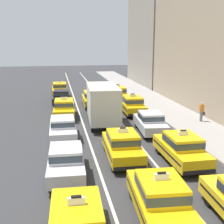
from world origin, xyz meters
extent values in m
cube|color=silver|center=(-1.60, 20.00, 0.00)|extent=(0.14, 80.00, 0.01)
cube|color=silver|center=(1.60, 20.00, 0.00)|extent=(0.14, 80.00, 0.01)
cube|color=#9E9993|center=(7.20, 15.00, 0.07)|extent=(4.00, 90.00, 0.15)
cube|color=tan|center=(12.20, 21.96, 10.42)|extent=(6.00, 19.59, 20.85)
cube|color=gray|center=(12.20, 39.43, 9.89)|extent=(6.00, 14.19, 19.78)
cylinder|color=black|center=(-3.84, 3.79, 0.32)|extent=(0.27, 0.65, 0.64)
cylinder|color=black|center=(-2.36, 3.73, 0.32)|extent=(0.27, 0.65, 0.64)
cube|color=yellow|center=(-3.17, 2.08, 1.34)|extent=(1.69, 2.17, 0.64)
cube|color=#2D3842|center=(-3.17, 2.08, 1.34)|extent=(1.71, 2.19, 0.35)
cube|color=white|center=(-3.17, 2.08, 1.78)|extent=(0.56, 0.14, 0.24)
cube|color=black|center=(-3.17, 2.08, 1.93)|extent=(0.32, 0.12, 0.06)
cube|color=black|center=(-3.07, 4.44, 0.42)|extent=(1.71, 0.21, 0.20)
cylinder|color=black|center=(-3.98, 9.21, 0.32)|extent=(0.27, 0.65, 0.64)
cylinder|color=black|center=(-2.54, 9.15, 0.32)|extent=(0.27, 0.65, 0.64)
cylinder|color=black|center=(-4.09, 6.37, 0.32)|extent=(0.27, 0.65, 0.64)
cylinder|color=black|center=(-2.65, 6.31, 0.32)|extent=(0.27, 0.65, 0.64)
cube|color=silver|center=(-3.32, 7.76, 0.65)|extent=(1.93, 4.37, 0.66)
cube|color=silver|center=(-3.32, 7.66, 1.28)|extent=(1.64, 1.96, 0.60)
cube|color=#2D3842|center=(-3.32, 7.66, 1.28)|extent=(1.66, 1.98, 0.33)
cylinder|color=black|center=(-4.04, 15.14, 0.32)|extent=(0.24, 0.64, 0.64)
cylinder|color=black|center=(-2.59, 15.13, 0.32)|extent=(0.24, 0.64, 0.64)
cylinder|color=black|center=(-4.05, 12.31, 0.32)|extent=(0.24, 0.64, 0.64)
cylinder|color=black|center=(-2.61, 12.30, 0.32)|extent=(0.24, 0.64, 0.64)
cube|color=silver|center=(-3.32, 13.72, 0.65)|extent=(1.79, 4.31, 0.66)
cube|color=silver|center=(-3.32, 13.62, 1.28)|extent=(1.57, 1.91, 0.60)
cube|color=#2D3842|center=(-3.32, 13.62, 1.28)|extent=(1.59, 1.93, 0.33)
cylinder|color=black|center=(-3.70, 21.48, 0.32)|extent=(0.27, 0.65, 0.64)
cylinder|color=black|center=(-2.23, 21.40, 0.32)|extent=(0.27, 0.65, 0.64)
cylinder|color=black|center=(-3.85, 18.42, 0.32)|extent=(0.27, 0.65, 0.64)
cylinder|color=black|center=(-2.38, 18.35, 0.32)|extent=(0.27, 0.65, 0.64)
cube|color=yellow|center=(-3.04, 19.91, 0.67)|extent=(2.02, 4.58, 0.70)
cube|color=black|center=(-3.04, 19.91, 0.72)|extent=(2.03, 4.23, 0.10)
cube|color=yellow|center=(-3.05, 19.76, 1.34)|extent=(1.70, 2.18, 0.64)
cube|color=#2D3842|center=(-3.05, 19.76, 1.34)|extent=(1.72, 2.20, 0.35)
cube|color=white|center=(-3.05, 19.76, 1.78)|extent=(0.57, 0.15, 0.24)
cube|color=black|center=(-3.05, 19.76, 1.93)|extent=(0.33, 0.13, 0.06)
cube|color=black|center=(-2.93, 22.12, 0.42)|extent=(1.71, 0.23, 0.20)
cube|color=black|center=(-3.15, 17.70, 0.42)|extent=(1.71, 0.23, 0.20)
cylinder|color=black|center=(-3.77, 27.18, 0.32)|extent=(0.28, 0.65, 0.64)
cylinder|color=black|center=(-2.33, 27.08, 0.32)|extent=(0.28, 0.65, 0.64)
cylinder|color=black|center=(-3.96, 24.34, 0.32)|extent=(0.28, 0.65, 0.64)
cylinder|color=black|center=(-2.52, 24.25, 0.32)|extent=(0.28, 0.65, 0.64)
cube|color=black|center=(-3.15, 25.71, 0.65)|extent=(2.04, 4.41, 0.66)
cube|color=black|center=(-3.15, 25.61, 1.28)|extent=(1.68, 2.00, 0.60)
cube|color=#2D3842|center=(-3.15, 25.61, 1.28)|extent=(1.70, 2.02, 0.33)
cylinder|color=black|center=(-4.01, 32.79, 0.32)|extent=(0.24, 0.64, 0.64)
cylinder|color=black|center=(-2.54, 32.80, 0.32)|extent=(0.24, 0.64, 0.64)
cylinder|color=black|center=(-3.99, 29.73, 0.32)|extent=(0.24, 0.64, 0.64)
cylinder|color=black|center=(-2.52, 29.74, 0.32)|extent=(0.24, 0.64, 0.64)
cube|color=yellow|center=(-3.27, 31.26, 0.67)|extent=(1.83, 4.51, 0.70)
cube|color=black|center=(-3.27, 31.26, 0.72)|extent=(1.84, 4.15, 0.10)
cube|color=yellow|center=(-3.26, 31.11, 1.34)|extent=(1.61, 2.11, 0.64)
cube|color=#2D3842|center=(-3.26, 31.11, 1.34)|extent=(1.63, 2.13, 0.35)
cube|color=white|center=(-3.26, 31.11, 1.78)|extent=(0.56, 0.12, 0.24)
cube|color=black|center=(-3.26, 31.11, 1.93)|extent=(0.32, 0.11, 0.06)
cube|color=black|center=(-3.28, 33.47, 0.42)|extent=(1.71, 0.15, 0.20)
cube|color=black|center=(-3.25, 29.05, 0.42)|extent=(1.71, 0.15, 0.20)
cylinder|color=black|center=(-0.57, 4.96, 0.32)|extent=(0.28, 0.65, 0.64)
cylinder|color=black|center=(0.90, 4.86, 0.32)|extent=(0.28, 0.65, 0.64)
cube|color=yellow|center=(0.06, 3.38, 0.67)|extent=(2.10, 4.61, 0.70)
cube|color=black|center=(0.06, 3.38, 0.72)|extent=(2.09, 4.25, 0.10)
cube|color=yellow|center=(0.05, 3.23, 1.34)|extent=(1.74, 2.20, 0.64)
cube|color=#2D3842|center=(0.05, 3.23, 1.34)|extent=(1.76, 2.22, 0.35)
cube|color=white|center=(0.05, 3.23, 1.78)|extent=(0.57, 0.16, 0.24)
cube|color=black|center=(0.05, 3.23, 1.93)|extent=(0.33, 0.13, 0.06)
cube|color=black|center=(0.21, 5.58, 0.42)|extent=(1.72, 0.25, 0.20)
cylinder|color=black|center=(-0.75, 10.93, 0.32)|extent=(0.26, 0.65, 0.64)
cylinder|color=black|center=(0.73, 10.88, 0.32)|extent=(0.26, 0.65, 0.64)
cylinder|color=black|center=(-0.85, 7.87, 0.32)|extent=(0.26, 0.65, 0.64)
cylinder|color=black|center=(0.62, 7.82, 0.32)|extent=(0.26, 0.65, 0.64)
cube|color=yellow|center=(-0.06, 9.38, 0.67)|extent=(1.96, 4.56, 0.70)
cube|color=black|center=(-0.06, 9.38, 0.72)|extent=(1.97, 4.20, 0.10)
cube|color=yellow|center=(-0.07, 9.23, 1.34)|extent=(1.67, 2.16, 0.64)
cube|color=#2D3842|center=(-0.07, 9.23, 1.34)|extent=(1.69, 2.18, 0.35)
cube|color=white|center=(-0.07, 9.23, 1.78)|extent=(0.56, 0.14, 0.24)
cube|color=black|center=(-0.07, 9.23, 1.93)|extent=(0.32, 0.12, 0.06)
cube|color=black|center=(0.01, 11.59, 0.42)|extent=(1.71, 0.20, 0.20)
cube|color=black|center=(-0.14, 7.17, 0.42)|extent=(1.71, 0.20, 0.20)
cylinder|color=black|center=(-0.88, 18.93, 0.32)|extent=(0.27, 0.65, 0.64)
cylinder|color=black|center=(1.02, 18.83, 0.32)|extent=(0.27, 0.65, 0.64)
cylinder|color=black|center=(-1.08, 15.04, 0.32)|extent=(0.27, 0.65, 0.64)
cylinder|color=black|center=(0.81, 14.94, 0.32)|extent=(0.27, 0.65, 0.64)
cube|color=#194C8C|center=(0.12, 19.86, 1.37)|extent=(2.21, 2.31, 2.10)
cube|color=#2D3842|center=(0.18, 20.93, 1.67)|extent=(1.93, 0.16, 0.76)
cube|color=beige|center=(-0.05, 16.61, 1.92)|extent=(2.57, 5.31, 2.70)
cylinder|color=black|center=(-0.76, 25.57, 0.32)|extent=(0.25, 0.64, 0.64)
cylinder|color=black|center=(0.72, 25.54, 0.32)|extent=(0.25, 0.64, 0.64)
cylinder|color=black|center=(-0.81, 22.51, 0.32)|extent=(0.25, 0.64, 0.64)
cylinder|color=black|center=(0.66, 22.48, 0.32)|extent=(0.25, 0.64, 0.64)
cube|color=yellow|center=(-0.05, 24.02, 0.67)|extent=(1.88, 4.53, 0.70)
cube|color=black|center=(-0.05, 24.02, 0.72)|extent=(1.89, 4.17, 0.10)
cube|color=yellow|center=(-0.05, 23.87, 1.34)|extent=(1.64, 2.13, 0.64)
cube|color=#2D3842|center=(-0.05, 23.87, 1.34)|extent=(1.66, 2.15, 0.35)
cube|color=white|center=(-0.05, 23.87, 1.78)|extent=(0.56, 0.13, 0.24)
cube|color=black|center=(-0.05, 23.87, 1.93)|extent=(0.32, 0.12, 0.06)
cube|color=black|center=(-0.01, 26.23, 0.42)|extent=(1.71, 0.17, 0.20)
cube|color=black|center=(-0.09, 21.81, 0.42)|extent=(1.71, 0.17, 0.20)
cylinder|color=black|center=(2.38, 3.81, 0.32)|extent=(0.27, 0.65, 0.64)
cube|color=black|center=(3.15, 4.46, 0.42)|extent=(1.71, 0.22, 0.20)
cylinder|color=black|center=(2.33, 9.83, 0.32)|extent=(0.24, 0.64, 0.64)
cylinder|color=black|center=(3.80, 9.84, 0.32)|extent=(0.24, 0.64, 0.64)
cylinder|color=black|center=(2.34, 6.77, 0.32)|extent=(0.24, 0.64, 0.64)
cylinder|color=black|center=(3.82, 6.78, 0.32)|extent=(0.24, 0.64, 0.64)
cube|color=yellow|center=(3.07, 8.30, 0.67)|extent=(1.82, 4.51, 0.70)
cube|color=black|center=(3.07, 8.30, 0.72)|extent=(1.84, 4.15, 0.10)
cube|color=yellow|center=(3.07, 8.15, 1.34)|extent=(1.61, 2.11, 0.64)
cube|color=#2D3842|center=(3.07, 8.15, 1.34)|extent=(1.63, 2.13, 0.35)
cube|color=white|center=(3.07, 8.15, 1.78)|extent=(0.56, 0.12, 0.24)
cube|color=black|center=(3.07, 8.15, 1.93)|extent=(0.32, 0.11, 0.06)
cube|color=black|center=(3.06, 10.51, 0.42)|extent=(1.71, 0.15, 0.20)
cube|color=black|center=(3.08, 6.09, 0.42)|extent=(1.71, 0.15, 0.20)
cylinder|color=black|center=(2.50, 15.53, 0.32)|extent=(0.28, 0.66, 0.64)
cylinder|color=black|center=(3.94, 15.43, 0.32)|extent=(0.28, 0.66, 0.64)
cylinder|color=black|center=(2.30, 12.70, 0.32)|extent=(0.28, 0.66, 0.64)
cylinder|color=black|center=(3.74, 12.60, 0.32)|extent=(0.28, 0.66, 0.64)
cube|color=silver|center=(3.12, 14.07, 0.65)|extent=(2.05, 4.41, 0.66)
cube|color=silver|center=(3.11, 13.97, 1.28)|extent=(1.69, 2.00, 0.60)
cube|color=#2D3842|center=(3.11, 13.97, 1.28)|extent=(1.71, 2.02, 0.33)
cylinder|color=black|center=(2.60, 21.72, 0.32)|extent=(0.26, 0.65, 0.64)
cylinder|color=black|center=(4.08, 21.68, 0.32)|extent=(0.26, 0.65, 0.64)
cylinder|color=black|center=(2.53, 18.66, 0.32)|extent=(0.26, 0.65, 0.64)
cylinder|color=black|center=(4.00, 18.62, 0.32)|extent=(0.26, 0.65, 0.64)
cube|color=yellow|center=(3.30, 20.17, 0.67)|extent=(1.91, 4.54, 0.70)
cube|color=black|center=(3.30, 20.17, 0.72)|extent=(1.93, 4.19, 0.10)
cube|color=yellow|center=(3.30, 20.02, 1.34)|extent=(1.65, 2.14, 0.64)
cube|color=#2D3842|center=(3.30, 20.02, 1.34)|extent=(1.67, 2.16, 0.35)
cube|color=white|center=(3.30, 20.02, 1.78)|extent=(0.56, 0.13, 0.24)
cube|color=black|center=(3.30, 20.02, 1.93)|extent=(0.32, 0.12, 0.06)
cube|color=black|center=(3.36, 22.38, 0.42)|extent=(1.71, 0.18, 0.20)
cube|color=black|center=(3.25, 17.96, 0.42)|extent=(1.71, 0.18, 0.20)
cylinder|color=black|center=(2.46, 28.00, 0.32)|extent=(0.24, 0.64, 0.64)
cylinder|color=black|center=(3.93, 27.99, 0.32)|extent=(0.24, 0.64, 0.64)
cylinder|color=black|center=(2.44, 24.94, 0.32)|extent=(0.24, 0.64, 0.64)
cylinder|color=black|center=(3.91, 24.93, 0.32)|extent=(0.24, 0.64, 0.64)
cube|color=yellow|center=(3.19, 26.47, 0.67)|extent=(1.83, 4.51, 0.70)
cube|color=black|center=(3.19, 26.47, 0.72)|extent=(1.85, 4.15, 0.10)
cube|color=yellow|center=(3.18, 26.32, 1.34)|extent=(1.61, 2.11, 0.64)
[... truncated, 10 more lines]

